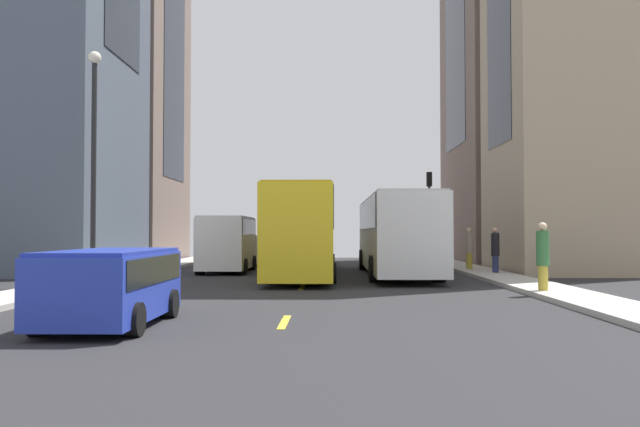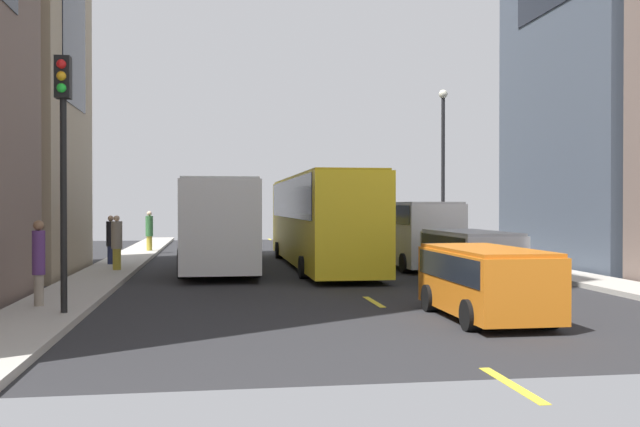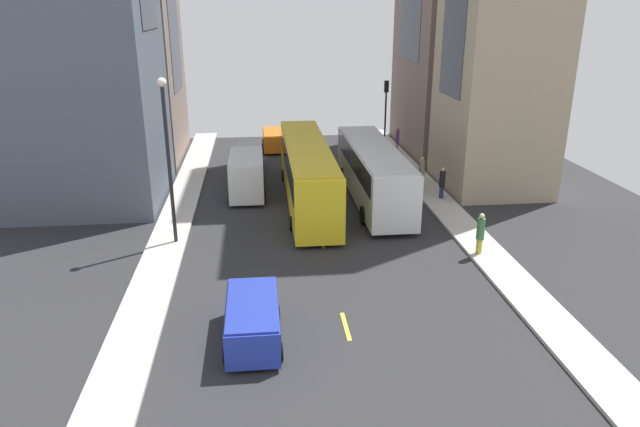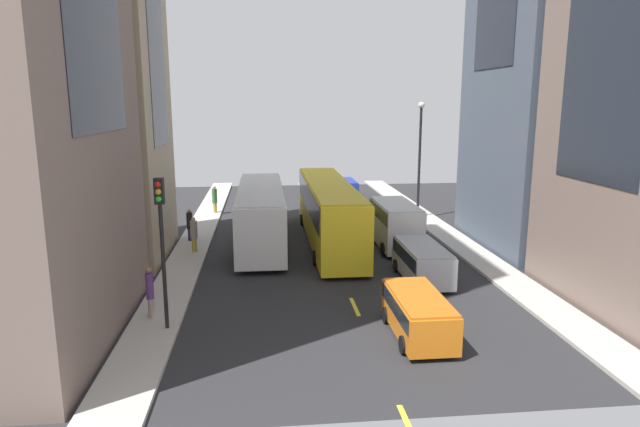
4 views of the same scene
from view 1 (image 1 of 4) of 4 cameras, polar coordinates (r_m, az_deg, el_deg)
name	(u,v)px [view 1 (image 1 of 4)]	position (r m, az deg, el deg)	size (l,w,h in m)	color
ground_plane	(307,278)	(26.03, -1.20, -5.78)	(41.34, 41.34, 0.00)	#28282B
sidewalk_west	(498,277)	(26.88, 15.58, -5.43)	(1.88, 44.00, 0.15)	#B2ADA3
sidewalk_east	(117,276)	(27.42, -17.63, -5.34)	(1.88, 44.00, 0.15)	#B2ADA3
lane_stripe_0	(317,257)	(46.99, -0.25, -3.92)	(0.16, 2.00, 0.01)	yellow
lane_stripe_1	(314,263)	(38.60, -0.51, -4.42)	(0.16, 2.00, 0.01)	yellow
lane_stripe_2	(310,272)	(30.22, -0.90, -5.20)	(0.16, 2.00, 0.01)	yellow
lane_stripe_3	(302,287)	(21.85, -1.60, -6.56)	(0.16, 2.00, 0.01)	yellow
lane_stripe_4	(284,322)	(13.51, -3.19, -9.62)	(0.16, 2.00, 0.01)	yellow
building_west_0	(506,9)	(44.19, 16.20, 17.09)	(6.53, 11.04, 32.04)	#7A665B
building_east_0	(116,79)	(43.24, -17.71, 11.34)	(7.49, 9.43, 23.07)	#7A665B
city_bus_white	(396,229)	(27.98, 6.76, -1.36)	(2.80, 12.72, 3.35)	silver
streetcar_yellow	(304,226)	(28.00, -1.39, -1.14)	(2.70, 14.82, 3.59)	yellow
delivery_van_white	(227,240)	(30.00, -8.25, -2.33)	(2.25, 5.13, 2.58)	white
car_silver_0	(247,248)	(35.80, -6.55, -3.06)	(1.97, 4.45, 1.67)	#B7BABF
car_blue_1	(111,281)	(13.51, -18.11, -5.74)	(2.00, 4.14, 1.52)	#2338AD
car_orange_2	(289,247)	(41.67, -2.81, -2.97)	(1.89, 4.20, 1.54)	orange
pedestrian_walking_far	(495,249)	(28.28, 15.34, -3.06)	(0.35, 0.35, 1.90)	navy
pedestrian_waiting_curb	(543,255)	(20.05, 19.22, -3.47)	(0.38, 0.38, 2.01)	gold
pedestrian_crossing_near	(469,247)	(30.63, 13.13, -2.93)	(0.39, 0.39, 1.94)	gold
pedestrian_crossing_mid	(445,243)	(39.72, 11.10, -2.57)	(0.29, 0.29, 1.96)	gray
traffic_light_near_corner	(429,198)	(40.80, 9.70, 1.35)	(0.32, 0.44, 5.48)	black
streetlamp_near	(94,142)	(23.78, -19.48, 5.99)	(0.44, 0.44, 8.05)	black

